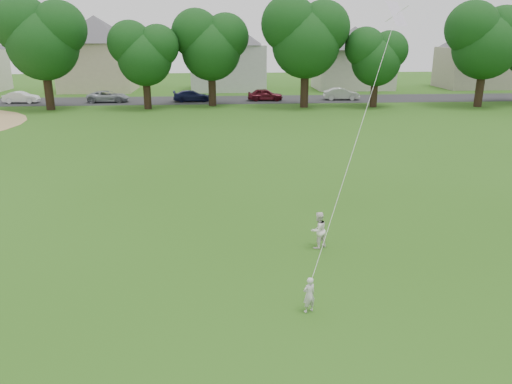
{
  "coord_description": "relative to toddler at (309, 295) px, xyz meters",
  "views": [
    {
      "loc": [
        -1.38,
        -12.52,
        6.97
      ],
      "look_at": [
        -0.28,
        2.0,
        2.3
      ],
      "focal_mm": 35.0,
      "sensor_mm": 36.0,
      "label": 1
    }
  ],
  "objects": [
    {
      "name": "street",
      "position": [
        -0.86,
        43.18,
        -0.49
      ],
      "size": [
        90.0,
        7.0,
        0.01
      ],
      "primitive_type": "cube",
      "color": "#2D2D30",
      "rests_on": "ground"
    },
    {
      "name": "tree_row",
      "position": [
        2.48,
        37.53,
        5.78
      ],
      "size": [
        81.26,
        8.51,
        10.6
      ],
      "color": "black",
      "rests_on": "ground"
    },
    {
      "name": "older_boy",
      "position": [
        1.03,
        4.01,
        0.14
      ],
      "size": [
        0.78,
        0.74,
        1.27
      ],
      "primitive_type": "imported",
      "rotation": [
        0.0,
        0.0,
        3.7
      ],
      "color": "white",
      "rests_on": "ground"
    },
    {
      "name": "parked_cars",
      "position": [
        -8.73,
        42.18,
        0.11
      ],
      "size": [
        45.5,
        2.07,
        1.28
      ],
      "color": "black",
      "rests_on": "ground"
    },
    {
      "name": "house_row",
      "position": [
        -1.3,
        53.18,
        4.43
      ],
      "size": [
        75.72,
        13.78,
        10.52
      ],
      "color": "silver",
      "rests_on": "ground"
    },
    {
      "name": "kite",
      "position": [
        2.18,
        3.77,
        3.67
      ],
      "size": [
        2.74,
        4.3,
        11.12
      ],
      "color": "silver",
      "rests_on": "ground"
    },
    {
      "name": "toddler",
      "position": [
        0.0,
        0.0,
        0.0
      ],
      "size": [
        0.43,
        0.37,
        0.99
      ],
      "primitive_type": "imported",
      "rotation": [
        0.0,
        0.0,
        3.57
      ],
      "color": "silver",
      "rests_on": "ground"
    },
    {
      "name": "ground",
      "position": [
        -0.86,
        1.18,
        -0.5
      ],
      "size": [
        160.0,
        160.0,
        0.0
      ],
      "primitive_type": "plane",
      "color": "#265212",
      "rests_on": "ground"
    }
  ]
}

